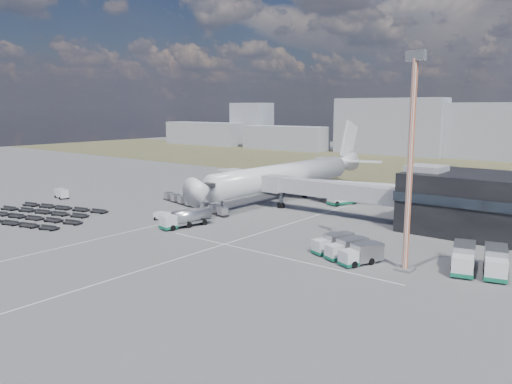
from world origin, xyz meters
The scene contains 16 objects.
ground centered at (0.00, 0.00, 0.00)m, with size 420.00×420.00×0.00m, color #565659.
grass_strip centered at (0.00, 110.00, 0.01)m, with size 420.00×90.00×0.01m, color #4B4B2D.
lane_markings centered at (9.77, 3.00, 0.01)m, with size 47.12×110.00×0.01m.
terminal centered at (47.77, 23.96, 5.25)m, with size 30.40×16.40×11.00m.
jet_bridge centered at (15.90, 20.42, 5.05)m, with size 30.30×3.80×7.05m.
airliner centered at (0.00, 32.38, 5.29)m, with size 51.59×64.53×17.62m.
skyline centered at (-19.16, 149.27, 9.22)m, with size 308.91×27.68×25.11m.
fuel_tanker centered at (2.92, -3.66, 1.56)m, with size 4.11×9.92×3.11m.
pushback_tug centered at (-4.00, -2.92, 0.76)m, with size 3.39×1.91×1.52m, color silver.
utility_van centered at (-40.15, -2.38, 1.11)m, with size 4.12×1.86×2.21m, color silver.
catering_truck centered at (14.40, 32.10, 1.60)m, with size 4.84×7.34×3.12m.
service_trucks_near centered at (34.18, -2.55, 1.38)m, with size 10.12×9.02×2.54m.
service_trucks_far centered at (50.47, 2.32, 1.68)m, with size 8.12×9.04×3.10m.
uld_row centered at (-8.30, 9.07, 0.98)m, with size 23.99×7.08×1.64m.
baggage_dollies centered at (-26.74, -16.44, 0.41)m, with size 28.40×22.11×0.82m.
floodlight_mast centered at (42.71, -2.63, 13.86)m, with size 2.64×2.14×27.66m.
Camera 1 is at (66.46, -63.10, 20.80)m, focal length 35.00 mm.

